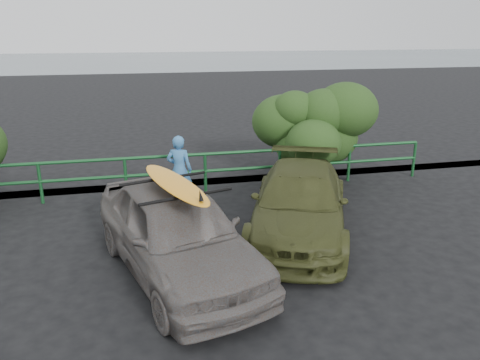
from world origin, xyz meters
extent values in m
plane|color=black|center=(0.00, 0.00, 0.00)|extent=(80.00, 80.00, 0.00)
plane|color=slate|center=(0.00, 60.00, 0.00)|extent=(200.00, 200.00, 0.00)
imported|color=#5F5955|center=(-0.10, 0.87, 0.77)|extent=(3.04, 4.87, 1.55)
imported|color=#3E421D|center=(2.50, 2.01, 0.67)|extent=(3.48, 4.98, 1.34)
imported|color=teal|center=(0.28, 4.30, 0.84)|extent=(0.72, 0.61, 1.67)
ellipsoid|color=#FFA11A|center=(-0.10, 0.87, 1.63)|extent=(1.20, 2.53, 0.07)
camera|label=1|loc=(-0.65, -6.44, 4.05)|focal=35.00mm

